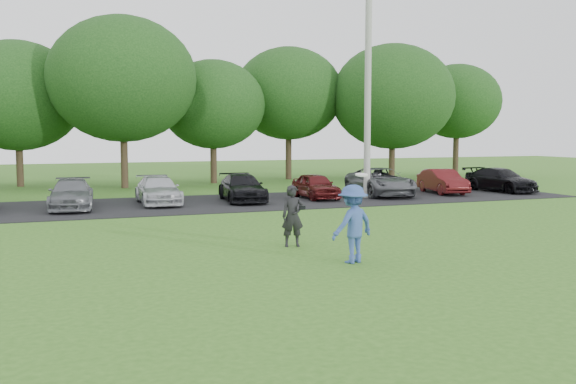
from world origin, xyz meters
name	(u,v)px	position (x,y,z in m)	size (l,w,h in m)	color
ground	(348,269)	(0.00, 0.00, 0.00)	(100.00, 100.00, 0.00)	#34671D
parking_lot	(203,203)	(0.00, 13.00, 0.01)	(32.00, 6.50, 0.03)	black
utility_pole	(368,81)	(7.11, 12.67, 4.99)	(0.28, 0.28, 9.98)	#A8A8A3
frisbee_player	(353,224)	(0.38, 0.58, 0.85)	(1.24, 0.94, 1.95)	#37529B
camera_bystander	(293,216)	(-0.11, 2.88, 0.76)	(0.61, 0.47, 1.52)	black
parked_cars	(187,189)	(-0.61, 13.05, 0.60)	(30.94, 5.19, 1.22)	silver
tree_row	(187,93)	(1.51, 22.76, 4.91)	(42.39, 9.85, 8.64)	#38281C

